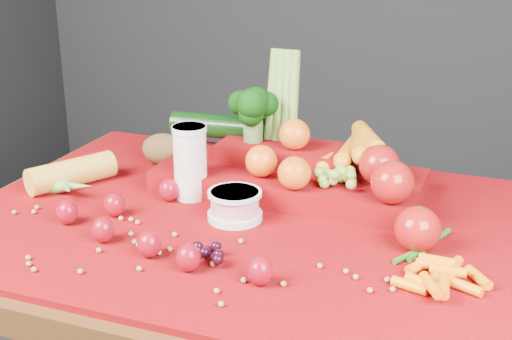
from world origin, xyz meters
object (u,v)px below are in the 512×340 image
(table, at_px, (252,271))
(milk_glass, at_px, (190,160))
(yogurt_bowl, at_px, (235,204))
(produce_mound, at_px, (299,164))

(table, distance_m, milk_glass, 0.24)
(table, height_order, yogurt_bowl, yogurt_bowl)
(table, height_order, produce_mound, produce_mound)
(milk_glass, relative_size, produce_mound, 0.24)
(table, bearing_deg, yogurt_bowl, -155.78)
(yogurt_bowl, height_order, produce_mound, produce_mound)
(yogurt_bowl, distance_m, produce_mound, 0.18)
(yogurt_bowl, bearing_deg, produce_mound, 68.56)
(yogurt_bowl, bearing_deg, milk_glass, 151.37)
(milk_glass, height_order, yogurt_bowl, milk_glass)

